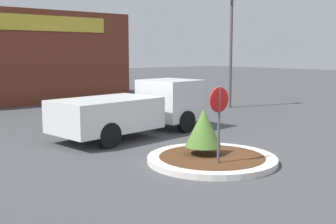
# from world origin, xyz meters

# --- Properties ---
(ground_plane) EXTENTS (120.00, 120.00, 0.00)m
(ground_plane) POSITION_xyz_m (0.00, 0.00, 0.00)
(ground_plane) COLOR #474749
(traffic_island) EXTENTS (3.69, 3.69, 0.17)m
(traffic_island) POSITION_xyz_m (0.00, 0.00, 0.08)
(traffic_island) COLOR silver
(traffic_island) RESTS_ON ground_plane
(stop_sign) EXTENTS (0.67, 0.07, 2.22)m
(stop_sign) POSITION_xyz_m (-0.37, -0.61, 1.53)
(stop_sign) COLOR #4C4C51
(stop_sign) RESTS_ON ground_plane
(island_shrub) EXTENTS (1.07, 1.07, 1.33)m
(island_shrub) POSITION_xyz_m (-0.02, 0.34, 0.95)
(island_shrub) COLOR brown
(island_shrub) RESTS_ON traffic_island
(utility_truck) EXTENTS (6.34, 2.93, 2.00)m
(utility_truck) POSITION_xyz_m (0.56, 4.64, 1.02)
(utility_truck) COLOR silver
(utility_truck) RESTS_ON ground_plane
(storefront_building) EXTENTS (12.94, 6.07, 5.59)m
(storefront_building) POSITION_xyz_m (1.17, 18.67, 2.80)
(storefront_building) COLOR brown
(storefront_building) RESTS_ON ground_plane
(light_pole) EXTENTS (0.70, 0.30, 6.16)m
(light_pole) POSITION_xyz_m (9.21, 7.85, 3.63)
(light_pole) COLOR #4C4C51
(light_pole) RESTS_ON ground_plane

